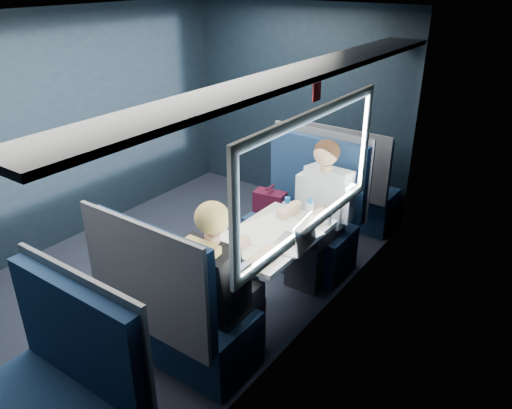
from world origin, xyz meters
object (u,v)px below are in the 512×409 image
Objects in this scene: seat_bay_near at (303,221)px; man at (321,206)px; seat_bay_far at (178,316)px; bottle_small at (309,213)px; seat_row_front at (347,190)px; cup at (327,219)px; woman at (219,279)px; laptop at (297,240)px; table at (270,241)px; seat_row_back at (65,400)px.

man reaches higher than seat_bay_near.
man is at bearing 80.97° from seat_bay_far.
seat_row_front is at bearing 103.31° from bottle_small.
woman is at bearing -101.41° from cup.
man is 0.80m from laptop.
bottle_small is (0.10, -0.38, 0.12)m from man.
seat_row_front is at bearing 102.83° from man.
man reaches higher than bottle_small.
seat_row_front is at bearing 95.70° from woman.
table is at bearing 95.45° from woman.
seat_bay_near is at bearing -90.68° from seat_row_front.
bottle_small is (0.35, 2.11, 0.43)m from seat_row_back.
bottle_small is (0.10, 1.02, 0.11)m from woman.
seat_row_front is at bearing 90.00° from seat_row_back.
seat_bay_far is at bearing -106.38° from bottle_small.
cup is (0.48, -0.48, 0.37)m from seat_bay_near.
seat_row_back is at bearing -99.41° from bottle_small.
table is at bearing -77.48° from seat_bay_near.
seat_bay_near is at bearing 117.26° from laptop.
bottle_small reaches higher than cup.
seat_bay_far is at bearing -89.64° from seat_bay_near.
woman is (0.26, -1.58, 0.31)m from seat_bay_near.
table is at bearing -117.93° from bottle_small.
man is 1.00× the size of woman.
seat_bay_far reaches higher than seat_row_front.
laptop is at bearing -73.79° from man.
woman is 13.72× the size of cup.
seat_bay_far reaches higher than cup.
seat_row_back reaches higher than cup.
seat_bay_near is 1.09× the size of seat_row_front.
seat_bay_far is 1.01m from laptop.
laptop is at bearing 59.59° from seat_bay_far.
table is at bearing -84.20° from seat_row_front.
table is at bearing -126.42° from cup.
table is 1.82m from seat_row_back.
cup reaches higher than table.
seat_row_back is 5.20× the size of bottle_small.
woman is 5.93× the size of bottle_small.
cup is at bearing 69.57° from seat_bay_far.
man is (0.26, -0.17, 0.30)m from seat_bay_near.
seat_bay_near is 1.13m from laptop.
laptop is (0.22, 0.64, 0.08)m from woman.
seat_row_front is at bearing 90.00° from seat_bay_far.
table is 0.40m from bottle_small.
cup is (0.29, 0.39, 0.12)m from table.
seat_bay_far is (0.01, -1.75, -0.01)m from seat_bay_near.
laptop is at bearing -89.86° from cup.
man is (0.25, 1.57, 0.30)m from seat_bay_far.
man is 3.74× the size of laptop.
seat_bay_far is 0.95× the size of woman.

